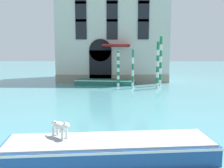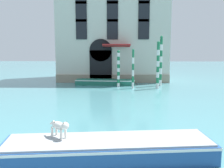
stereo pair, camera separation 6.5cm
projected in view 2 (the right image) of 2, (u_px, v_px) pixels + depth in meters
name	position (u px, v px, depth m)	size (l,w,h in m)	color
palazzo_left	(113.00, 21.00, 28.76)	(11.58, 7.40, 12.93)	beige
boat_foreground	(109.00, 149.00, 8.67)	(7.08, 2.52, 0.70)	#234C8C
dog_on_deck	(60.00, 126.00, 8.71)	(0.76, 0.65, 0.61)	silver
boat_moored_near_palazzo	(105.00, 82.00, 25.24)	(5.73, 1.69, 0.52)	#1E6651
mooring_pole_0	(158.00, 65.00, 22.79)	(0.27, 0.27, 4.13)	white
mooring_pole_1	(161.00, 61.00, 24.43)	(0.26, 0.26, 4.66)	white
mooring_pole_2	(118.00, 68.00, 23.89)	(0.26, 0.26, 3.35)	white
mooring_pole_3	(133.00, 69.00, 22.90)	(0.20, 0.20, 3.46)	white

